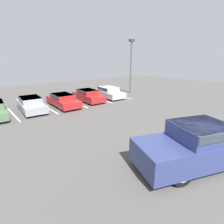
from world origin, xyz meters
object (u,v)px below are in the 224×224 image
Objects in this scene: parked_sedan_e at (109,92)px; light_post at (131,63)px; parked_sedan_d at (88,95)px; pickup_truck at (205,144)px; parked_sedan_b at (31,103)px; parked_sedan_c at (63,100)px.

light_post is (4.12, 0.53, 3.15)m from parked_sedan_e.
parked_sedan_e reaches higher than parked_sedan_d.
parked_sedan_d is at bearing 100.73° from pickup_truck.
parked_sedan_b is 1.01× the size of parked_sedan_c.
parked_sedan_e is at bearing 95.29° from parked_sedan_c.
parked_sedan_b is 2.81m from parked_sedan_c.
pickup_truck is 1.46× the size of parked_sedan_e.
pickup_truck is at bearing 4.79° from parked_sedan_c.
parked_sedan_b is at bearing 125.36° from pickup_truck.
light_post is at bearing 97.10° from parked_sedan_c.
parked_sedan_d is 2.83m from parked_sedan_e.
parked_sedan_e is at bearing 93.90° from parked_sedan_b.
pickup_truck reaches higher than parked_sedan_d.
light_post is at bearing 97.23° from parked_sedan_d.
parked_sedan_b is at bearing -85.01° from parked_sedan_e.
parked_sedan_b is (-3.33, 13.22, -0.28)m from pickup_truck.
pickup_truck is 0.96× the size of light_post.
parked_sedan_c is 3.00m from parked_sedan_d.
parked_sedan_b is 5.76m from parked_sedan_d.
parked_sedan_e reaches higher than parked_sedan_b.
parked_sedan_d reaches higher than parked_sedan_c.
pickup_truck is 13.36m from parked_sedan_d.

